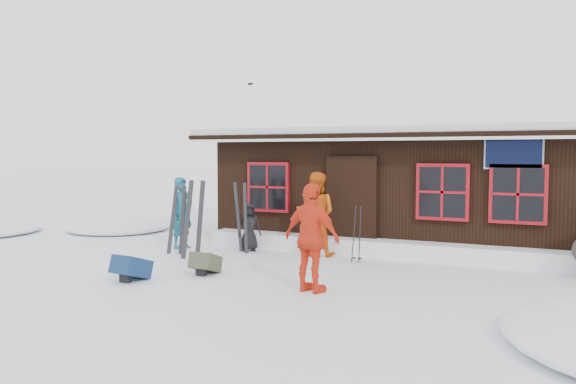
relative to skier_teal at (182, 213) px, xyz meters
The scene contains 14 objects.
ground 3.09m from the skier_teal, 25.86° to the right, with size 120.00×120.00×0.00m, color white.
mountain_hut 5.63m from the skier_teal, 41.31° to the left, with size 8.90×6.09×4.42m.
snow_drift 4.34m from the skier_teal, 12.78° to the left, with size 7.60×0.60×0.35m, color white.
snow_mounds 4.45m from the skier_teal, ahead, with size 20.60×13.20×0.48m.
skier_teal is the anchor object (origin of this frame).
skier_orange_left 3.07m from the skier_teal, ahead, with size 0.85×0.66×1.74m, color #DB570F.
skier_orange_right 4.82m from the skier_teal, 30.93° to the right, with size 0.98×0.41×1.68m, color red.
skier_crouched 1.58m from the skier_teal, 12.09° to the left, with size 0.51×0.33×1.04m, color black.
ski_pair_left 1.33m from the skier_teal, 44.80° to the right, with size 0.53×0.19×1.64m.
ski_pair_mid 1.46m from the skier_teal, ahead, with size 0.45×0.22×1.55m.
ski_pair_right 0.74m from the skier_teal, 62.26° to the right, with size 0.51×0.12×1.50m.
ski_poles 4.05m from the skier_teal, ahead, with size 0.21×0.10×1.15m.
backpack_blue 3.27m from the skier_teal, 69.88° to the right, with size 0.43×0.57×0.31m, color navy.
backpack_olive 2.94m from the skier_teal, 46.75° to the right, with size 0.39×0.52×0.28m, color #3E412E.
Camera 1 is at (4.64, -9.02, 2.13)m, focal length 35.00 mm.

